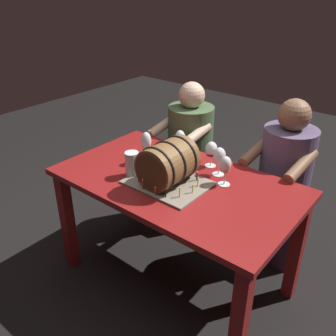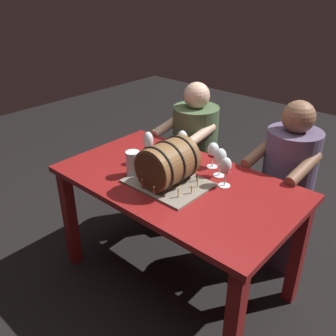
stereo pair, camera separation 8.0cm
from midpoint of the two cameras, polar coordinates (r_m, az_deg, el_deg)
ground_plane at (r=2.56m, az=2.12°, el=-16.77°), size 8.00×8.00×0.00m
dining_table at (r=2.16m, az=2.42°, el=-4.57°), size 1.41×0.80×0.76m
barrel_cake at (r=2.00m, az=1.14°, el=0.52°), size 0.44×0.34×0.26m
wine_glass_white at (r=2.25m, az=-2.09°, el=4.06°), size 0.06×0.06×0.20m
wine_glass_red at (r=2.21m, az=8.10°, el=2.65°), size 0.07×0.07×0.16m
wine_glass_rose at (r=2.01m, az=10.14°, el=0.16°), size 0.07×0.07×0.18m
wine_glass_empty at (r=2.12m, az=9.28°, el=1.61°), size 0.07×0.07×0.17m
wine_glass_amber at (r=2.28m, az=3.24°, el=4.24°), size 0.07×0.07×0.20m
beer_pint at (r=2.12m, az=-4.42°, el=0.54°), size 0.08×0.08×0.15m
person_seated_left at (r=2.88m, az=4.89°, el=1.47°), size 0.40×0.49×1.13m
person_seated_right at (r=2.55m, az=18.72°, el=-3.50°), size 0.40×0.49×1.15m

